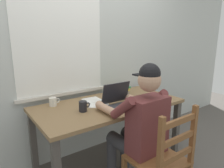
% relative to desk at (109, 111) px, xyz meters
% --- Properties ---
extents(ground_plane, '(8.00, 8.00, 0.00)m').
position_rel_desk_xyz_m(ground_plane, '(0.00, 0.00, -0.65)').
color(ground_plane, '#56514C').
extents(back_wall, '(6.00, 0.08, 2.60)m').
position_rel_desk_xyz_m(back_wall, '(-0.01, 0.47, 0.65)').
color(back_wall, beige).
rests_on(back_wall, ground).
extents(desk, '(1.56, 0.77, 0.74)m').
position_rel_desk_xyz_m(desk, '(0.00, 0.00, 0.00)').
color(desk, olive).
rests_on(desk, ground).
extents(seated_person, '(0.50, 0.60, 1.23)m').
position_rel_desk_xyz_m(seated_person, '(-0.00, -0.46, 0.02)').
color(seated_person, brown).
rests_on(seated_person, ground).
extents(wooden_chair, '(0.42, 0.42, 0.92)m').
position_rel_desk_xyz_m(wooden_chair, '(-0.00, -0.74, -0.20)').
color(wooden_chair, brown).
rests_on(wooden_chair, ground).
extents(laptop, '(0.33, 0.29, 0.23)m').
position_rel_desk_xyz_m(laptop, '(0.04, -0.14, 0.14)').
color(laptop, '#232328').
rests_on(laptop, desk).
extents(computer_mouse, '(0.06, 0.10, 0.03)m').
position_rel_desk_xyz_m(computer_mouse, '(0.30, -0.19, 0.11)').
color(computer_mouse, black).
rests_on(computer_mouse, desk).
extents(coffee_mug_white, '(0.11, 0.07, 0.09)m').
position_rel_desk_xyz_m(coffee_mug_white, '(-0.52, 0.27, 0.13)').
color(coffee_mug_white, silver).
rests_on(coffee_mug_white, desk).
extents(coffee_mug_dark, '(0.11, 0.08, 0.10)m').
position_rel_desk_xyz_m(coffee_mug_dark, '(-0.34, -0.06, 0.14)').
color(coffee_mug_dark, black).
rests_on(coffee_mug_dark, desk).
extents(book_stack_main, '(0.21, 0.17, 0.10)m').
position_rel_desk_xyz_m(book_stack_main, '(0.31, 0.19, 0.14)').
color(book_stack_main, gray).
rests_on(book_stack_main, desk).
extents(paper_pile_near_laptop, '(0.26, 0.24, 0.01)m').
position_rel_desk_xyz_m(paper_pile_near_laptop, '(-0.13, 0.01, 0.09)').
color(paper_pile_near_laptop, white).
rests_on(paper_pile_near_laptop, desk).
extents(paper_pile_back_corner, '(0.20, 0.19, 0.01)m').
position_rel_desk_xyz_m(paper_pile_back_corner, '(-0.10, 0.20, 0.09)').
color(paper_pile_back_corner, white).
rests_on(paper_pile_back_corner, desk).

